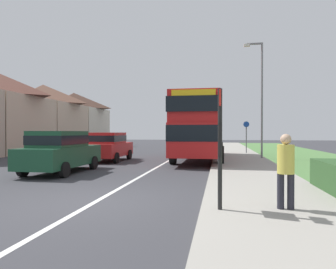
# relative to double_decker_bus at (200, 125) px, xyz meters

# --- Properties ---
(ground_plane) EXTENTS (120.00, 120.00, 0.00)m
(ground_plane) POSITION_rel_double_decker_bus_xyz_m (-1.81, -11.63, -2.14)
(ground_plane) COLOR #38383D
(lane_marking_centre) EXTENTS (0.14, 60.00, 0.01)m
(lane_marking_centre) POSITION_rel_double_decker_bus_xyz_m (-1.81, -3.63, -2.14)
(lane_marking_centre) COLOR silver
(lane_marking_centre) RESTS_ON ground_plane
(pavement_near_side) EXTENTS (3.20, 68.00, 0.12)m
(pavement_near_side) POSITION_rel_double_decker_bus_xyz_m (2.39, -5.63, -2.08)
(pavement_near_side) COLOR #9E998E
(pavement_near_side) RESTS_ON ground_plane
(double_decker_bus) EXTENTS (2.80, 9.70, 3.70)m
(double_decker_bus) POSITION_rel_double_decker_bus_xyz_m (0.00, 0.00, 0.00)
(double_decker_bus) COLOR red
(double_decker_bus) RESTS_ON ground_plane
(parked_car_dark_green) EXTENTS (1.90, 4.34, 1.75)m
(parked_car_dark_green) POSITION_rel_double_decker_bus_xyz_m (-5.38, -6.80, -1.19)
(parked_car_dark_green) COLOR #19472D
(parked_car_dark_green) RESTS_ON ground_plane
(parked_car_red) EXTENTS (1.98, 4.00, 1.68)m
(parked_car_red) POSITION_rel_double_decker_bus_xyz_m (-5.30, -1.47, -1.22)
(parked_car_red) COLOR #B21E1E
(parked_car_red) RESTS_ON ground_plane
(pedestrian_at_stop) EXTENTS (0.34, 0.34, 1.67)m
(pedestrian_at_stop) POSITION_rel_double_decker_bus_xyz_m (2.53, -12.03, -1.17)
(pedestrian_at_stop) COLOR #23232D
(pedestrian_at_stop) RESTS_ON ground_plane
(bus_stop_sign) EXTENTS (0.09, 0.52, 2.60)m
(bus_stop_sign) POSITION_rel_double_decker_bus_xyz_m (1.19, -12.28, -0.60)
(bus_stop_sign) COLOR black
(bus_stop_sign) RESTS_ON ground_plane
(cycle_route_sign) EXTENTS (0.44, 0.08, 2.52)m
(cycle_route_sign) POSITION_rel_double_decker_bus_xyz_m (3.18, 5.33, -0.71)
(cycle_route_sign) COLOR slate
(cycle_route_sign) RESTS_ON ground_plane
(street_lamp_mid) EXTENTS (1.14, 0.20, 7.17)m
(street_lamp_mid) POSITION_rel_double_decker_bus_xyz_m (3.62, 0.76, 1.99)
(street_lamp_mid) COLOR slate
(street_lamp_mid) RESTS_ON ground_plane
(house_terrace_far_side) EXTENTS (6.91, 26.66, 6.57)m
(house_terrace_far_side) POSITION_rel_double_decker_bus_xyz_m (-16.67, 6.78, 1.15)
(house_terrace_far_side) COLOR tan
(house_terrace_far_side) RESTS_ON ground_plane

